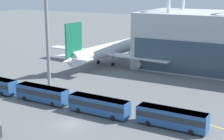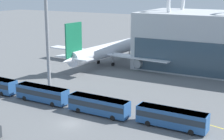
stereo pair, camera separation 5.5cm
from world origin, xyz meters
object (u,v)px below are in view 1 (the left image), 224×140
(airliner_at_gate_near, at_px, (106,51))
(shuttle_bus_3, at_px, (99,105))
(shuttle_bus_4, at_px, (172,117))
(floodlight_mast, at_px, (47,20))
(shuttle_bus_2, at_px, (42,93))

(airliner_at_gate_near, xyz_separation_m, shuttle_bus_3, (19.58, -37.14, -2.37))
(shuttle_bus_4, distance_m, floodlight_mast, 37.60)
(shuttle_bus_3, xyz_separation_m, shuttle_bus_4, (14.04, 0.59, 0.00))
(shuttle_bus_3, relative_size, floodlight_mast, 0.52)
(shuttle_bus_4, bearing_deg, shuttle_bus_3, -176.83)
(shuttle_bus_2, xyz_separation_m, shuttle_bus_4, (28.08, 0.01, 0.00))
(airliner_at_gate_near, bearing_deg, shuttle_bus_2, -166.22)
(airliner_at_gate_near, xyz_separation_m, shuttle_bus_2, (5.54, -36.55, -2.37))
(shuttle_bus_3, bearing_deg, airliner_at_gate_near, 119.29)
(shuttle_bus_2, distance_m, shuttle_bus_3, 14.05)
(shuttle_bus_2, distance_m, floodlight_mast, 17.62)
(floodlight_mast, bearing_deg, shuttle_bus_3, -26.68)
(floodlight_mast, bearing_deg, shuttle_bus_4, -15.40)
(shuttle_bus_4, bearing_deg, floodlight_mast, 165.35)
(shuttle_bus_4, bearing_deg, airliner_at_gate_near, 133.36)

